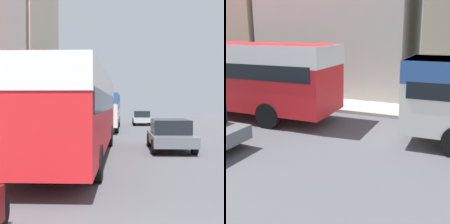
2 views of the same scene
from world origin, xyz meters
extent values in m
cube|color=#BCAD93|center=(-9.32, 21.95, 6.12)|extent=(6.23, 8.72, 12.24)
cube|color=red|center=(-1.97, 9.31, 1.82)|extent=(2.52, 11.34, 2.65)
cube|color=white|center=(-1.97, 9.31, 2.75)|extent=(2.54, 11.40, 0.79)
cube|color=black|center=(-1.97, 9.31, 2.15)|extent=(2.57, 10.89, 0.58)
cylinder|color=black|center=(-3.13, 12.83, 0.50)|extent=(0.28, 1.00, 1.00)
cylinder|color=black|center=(-0.81, 12.83, 0.50)|extent=(0.28, 1.00, 1.00)
cylinder|color=black|center=(-3.13, 5.80, 0.50)|extent=(0.28, 1.00, 1.00)
cylinder|color=black|center=(-0.81, 5.80, 0.50)|extent=(0.28, 1.00, 1.00)
cube|color=silver|center=(-1.75, 22.65, 1.66)|extent=(2.41, 9.45, 2.32)
cube|color=#2D569E|center=(-1.75, 22.65, 2.48)|extent=(2.43, 9.50, 0.70)
cube|color=black|center=(-1.75, 22.65, 1.95)|extent=(2.46, 9.08, 0.51)
cylinder|color=black|center=(-2.86, 25.58, 0.50)|extent=(0.28, 1.00, 1.00)
cylinder|color=black|center=(-0.64, 25.58, 0.50)|extent=(0.28, 1.00, 1.00)
cylinder|color=black|center=(-2.86, 19.72, 0.50)|extent=(0.28, 1.00, 1.00)
cylinder|color=black|center=(-0.64, 19.72, 0.50)|extent=(0.28, 1.00, 1.00)
cube|color=slate|center=(1.97, 11.62, 0.54)|extent=(1.80, 3.88, 0.44)
cube|color=black|center=(1.97, 11.62, 1.08)|extent=(1.58, 2.13, 0.63)
cylinder|color=black|center=(1.14, 12.83, 0.32)|extent=(0.22, 0.64, 0.64)
cylinder|color=black|center=(2.79, 12.83, 0.32)|extent=(0.22, 0.64, 0.64)
cylinder|color=black|center=(1.14, 10.42, 0.32)|extent=(0.22, 0.64, 0.64)
cylinder|color=black|center=(2.79, 10.42, 0.32)|extent=(0.22, 0.64, 0.64)
cube|color=#B7B7BC|center=(1.61, 28.68, 0.54)|extent=(1.70, 4.40, 0.44)
cube|color=black|center=(1.61, 28.68, 1.07)|extent=(1.50, 2.42, 0.62)
cylinder|color=black|center=(0.83, 30.04, 0.32)|extent=(0.22, 0.64, 0.64)
cylinder|color=black|center=(2.39, 30.04, 0.32)|extent=(0.22, 0.64, 0.64)
cylinder|color=black|center=(0.83, 27.31, 0.32)|extent=(0.22, 0.64, 0.64)
cylinder|color=black|center=(2.39, 27.31, 0.32)|extent=(0.22, 0.64, 0.64)
cylinder|color=#232838|center=(-5.24, 20.89, 0.58)|extent=(0.34, 0.34, 0.87)
cylinder|color=#33477F|center=(-5.24, 20.89, 1.38)|extent=(0.42, 0.42, 0.72)
sphere|color=tan|center=(-5.24, 20.89, 1.86)|extent=(0.24, 0.24, 0.24)
camera|label=1|loc=(-0.07, -2.46, 2.09)|focal=50.00mm
camera|label=2|loc=(8.74, 19.85, 3.72)|focal=50.00mm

